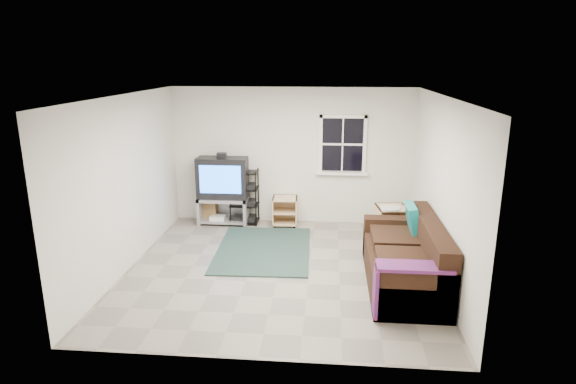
# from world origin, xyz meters

# --- Properties ---
(room) EXTENTS (4.60, 4.62, 4.60)m
(room) POSITION_xyz_m (0.95, 2.27, 1.48)
(room) COLOR gray
(room) RESTS_ON ground
(tv_unit) EXTENTS (0.95, 0.48, 1.40)m
(tv_unit) POSITION_xyz_m (-1.31, 2.04, 0.77)
(tv_unit) COLOR #95959C
(tv_unit) RESTS_ON ground
(av_rack) EXTENTS (0.54, 0.39, 1.07)m
(av_rack) POSITION_xyz_m (-0.91, 2.09, 0.46)
(av_rack) COLOR black
(av_rack) RESTS_ON ground
(side_table_left) EXTENTS (0.48, 0.48, 0.54)m
(side_table_left) POSITION_xyz_m (-0.12, 2.09, 0.29)
(side_table_left) COLOR #D2B281
(side_table_left) RESTS_ON ground
(side_table_right) EXTENTS (0.57, 0.58, 0.59)m
(side_table_right) POSITION_xyz_m (1.82, 1.61, 0.33)
(side_table_right) COLOR #D2B281
(side_table_right) RESTS_ON ground
(sofa) EXTENTS (0.98, 2.21, 1.01)m
(sofa) POSITION_xyz_m (1.83, -0.34, 0.36)
(sofa) COLOR black
(sofa) RESTS_ON ground
(shag_rug) EXTENTS (1.60, 2.15, 0.02)m
(shag_rug) POSITION_xyz_m (-0.35, 0.74, 0.01)
(shag_rug) COLOR #302115
(shag_rug) RESTS_ON ground
(paper_bag) EXTENTS (0.31, 0.21, 0.43)m
(paper_bag) POSITION_xyz_m (-1.62, 2.15, 0.22)
(paper_bag) COLOR olive
(paper_bag) RESTS_ON ground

